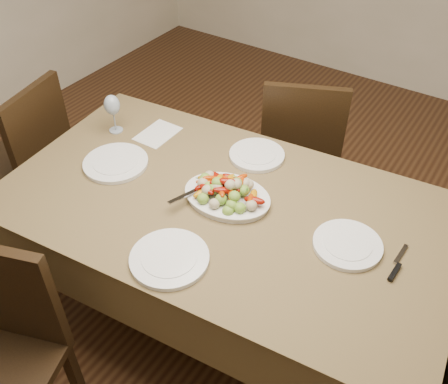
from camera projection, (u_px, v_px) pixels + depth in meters
floor at (213, 356)px, 2.34m from camera, size 6.00×6.00×0.00m
dining_table at (224, 265)px, 2.27m from camera, size 1.93×1.21×0.76m
chair_far at (300, 145)px, 2.82m from camera, size 0.56×0.56×0.95m
chair_left at (20, 161)px, 2.70m from camera, size 0.50×0.50×0.95m
serving_platter at (227, 198)px, 2.03m from camera, size 0.38×0.29×0.02m
roasted_vegetables at (227, 187)px, 2.00m from camera, size 0.31×0.22×0.09m
serving_spoon at (209, 191)px, 2.01m from camera, size 0.29×0.12×0.03m
plate_left at (116, 163)px, 2.21m from camera, size 0.29×0.29×0.02m
plate_right at (347, 245)px, 1.84m from camera, size 0.26×0.26×0.02m
plate_far at (257, 155)px, 2.26m from camera, size 0.25×0.25×0.02m
plate_near at (169, 259)px, 1.79m from camera, size 0.29×0.29×0.02m
wine_glass at (113, 113)px, 2.36m from camera, size 0.08×0.08×0.20m
menu_card at (158, 134)px, 2.40m from camera, size 0.15×0.21×0.00m
table_knife at (397, 264)px, 1.77m from camera, size 0.03×0.20×0.01m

